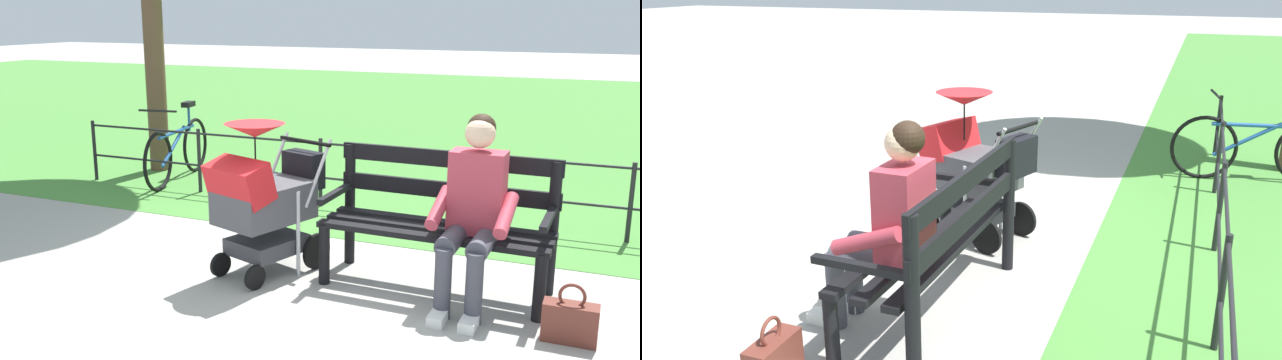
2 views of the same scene
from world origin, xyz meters
The scene contains 8 objects.
ground_plane centered at (0.00, 0.00, 0.00)m, with size 60.00×60.00×0.00m, color #9E9B93.
grass_lawn centered at (0.00, -8.80, 0.00)m, with size 40.00×16.00×0.01m, color #478438.
park_bench centered at (-0.88, -0.12, 0.53)m, with size 1.61×0.64×0.96m.
person_on_bench centered at (-1.15, 0.11, 0.68)m, with size 0.54×0.74×1.28m.
stroller centered at (0.38, 0.16, 0.59)m, with size 0.75×0.99×1.15m.
handbag centered at (-1.82, 0.44, 0.13)m, with size 0.32×0.14×0.37m.
park_fence centered at (0.00, -1.69, 0.42)m, with size 7.18×0.04×0.70m.
bicycle centered at (2.67, -2.05, 0.36)m, with size 0.46×1.64×0.89m.
Camera 1 is at (-1.97, 4.55, 1.93)m, focal length 39.09 mm.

